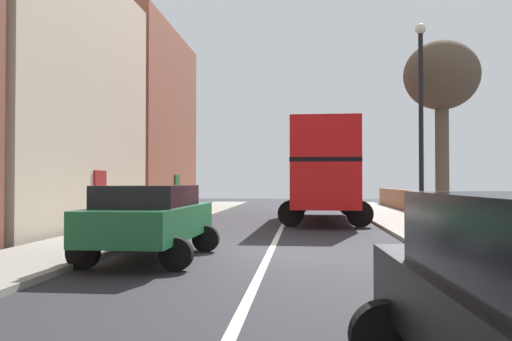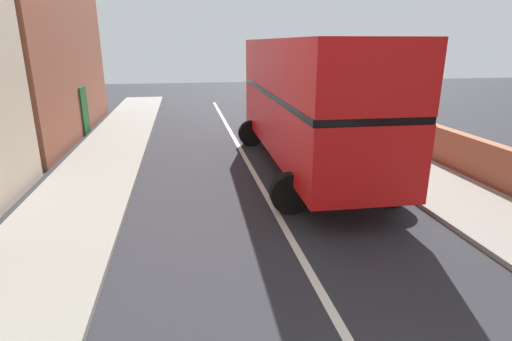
% 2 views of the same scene
% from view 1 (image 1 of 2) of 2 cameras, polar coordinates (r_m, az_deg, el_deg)
% --- Properties ---
extents(ground_plane, '(84.00, 84.00, 0.00)m').
position_cam_1_polar(ground_plane, '(13.17, 1.45, -8.59)').
color(ground_plane, '#28282D').
extents(road_centre_line, '(0.16, 54.00, 0.01)m').
position_cam_1_polar(road_centre_line, '(13.16, 1.45, -8.57)').
color(road_centre_line, silver).
rests_on(road_centre_line, ground).
extents(sidewalk_left, '(2.60, 60.00, 0.12)m').
position_cam_1_polar(sidewalk_left, '(14.32, -18.72, -7.69)').
color(sidewalk_left, gray).
rests_on(sidewalk_left, ground).
extents(sidewalk_right, '(2.60, 60.00, 0.12)m').
position_cam_1_polar(sidewalk_right, '(13.76, 22.48, -7.93)').
color(sidewalk_right, gray).
rests_on(sidewalk_right, ground).
extents(double_decker_bus, '(3.74, 10.08, 4.06)m').
position_cam_1_polar(double_decker_bus, '(24.09, 7.09, 0.38)').
color(double_decker_bus, red).
rests_on(double_decker_bus, ground).
extents(parked_car_green_left_2, '(2.55, 4.59, 1.62)m').
position_cam_1_polar(parked_car_green_left_2, '(12.09, -10.94, -4.77)').
color(parked_car_green_left_2, '#1E6038').
rests_on(parked_car_green_left_2, ground).
extents(street_tree_right_3, '(2.39, 2.39, 6.12)m').
position_cam_1_polar(street_tree_right_3, '(18.75, 18.79, 8.90)').
color(street_tree_right_3, brown).
rests_on(street_tree_right_3, sidewalk_right).
extents(lamppost_right, '(0.32, 0.32, 6.31)m').
position_cam_1_polar(lamppost_right, '(17.08, 16.83, 5.96)').
color(lamppost_right, black).
rests_on(lamppost_right, sidewalk_right).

